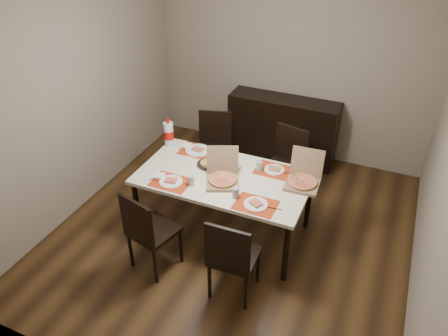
{
  "coord_description": "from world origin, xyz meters",
  "views": [
    {
      "loc": [
        1.41,
        -3.5,
        3.34
      ],
      "look_at": [
        -0.11,
        -0.02,
        0.85
      ],
      "focal_mm": 35.0,
      "sensor_mm": 36.0,
      "label": 1
    }
  ],
  "objects": [
    {
      "name": "chair_near_left",
      "position": [
        -0.56,
        -0.85,
        0.51
      ],
      "size": [
        0.51,
        0.51,
        0.93
      ],
      "color": "black",
      "rests_on": "ground"
    },
    {
      "name": "room_walls",
      "position": [
        0.0,
        0.43,
        1.73
      ],
      "size": [
        3.84,
        4.02,
        2.62
      ],
      "color": "gray",
      "rests_on": "ground"
    },
    {
      "name": "pizza_box_right",
      "position": [
        0.69,
        0.17,
        0.8
      ],
      "size": [
        0.35,
        0.38,
        0.33
      ],
      "color": "#7F6349",
      "rests_on": "dining_table"
    },
    {
      "name": "dining_table",
      "position": [
        -0.11,
        -0.02,
        0.68
      ],
      "size": [
        1.8,
        1.0,
        0.75
      ],
      "color": "beige",
      "rests_on": "ground"
    },
    {
      "name": "setting_far_left",
      "position": [
        -0.55,
        0.31,
        0.77
      ],
      "size": [
        0.46,
        0.3,
        0.11
      ],
      "color": "red",
      "rests_on": "dining_table"
    },
    {
      "name": "chair_far_left",
      "position": [
        -0.65,
        0.9,
        0.51
      ],
      "size": [
        0.52,
        0.52,
        0.93
      ],
      "color": "black",
      "rests_on": "ground"
    },
    {
      "name": "sideboard",
      "position": [
        0.0,
        1.78,
        0.45
      ],
      "size": [
        1.5,
        0.4,
        0.9
      ],
      "primitive_type": "cube",
      "color": "black",
      "rests_on": "ground"
    },
    {
      "name": "faina_plate",
      "position": [
        -0.34,
        0.11,
        0.76
      ],
      "size": [
        0.28,
        0.28,
        0.03
      ],
      "color": "black",
      "rests_on": "dining_table"
    },
    {
      "name": "setting_near_right",
      "position": [
        0.31,
        -0.34,
        0.77
      ],
      "size": [
        0.52,
        0.3,
        0.11
      ],
      "color": "red",
      "rests_on": "dining_table"
    },
    {
      "name": "napkin_loose",
      "position": [
        -0.15,
        -0.06,
        0.76
      ],
      "size": [
        0.16,
        0.16,
        0.02
      ],
      "primitive_type": "cube",
      "rotation": [
        0.0,
        0.0,
        0.8
      ],
      "color": "white",
      "rests_on": "dining_table"
    },
    {
      "name": "soda_bottle",
      "position": [
        -0.95,
        0.32,
        0.9
      ],
      "size": [
        0.12,
        0.12,
        0.35
      ],
      "color": "silver",
      "rests_on": "dining_table"
    },
    {
      "name": "setting_near_left",
      "position": [
        -0.52,
        -0.33,
        0.77
      ],
      "size": [
        0.48,
        0.3,
        0.11
      ],
      "color": "red",
      "rests_on": "dining_table"
    },
    {
      "name": "chair_near_right",
      "position": [
        0.33,
        -0.85,
        0.51
      ],
      "size": [
        0.43,
        0.43,
        0.93
      ],
      "color": "black",
      "rests_on": "ground"
    },
    {
      "name": "setting_far_right",
      "position": [
        0.3,
        0.27,
        0.77
      ],
      "size": [
        0.47,
        0.3,
        0.11
      ],
      "color": "red",
      "rests_on": "dining_table"
    },
    {
      "name": "chair_far_right",
      "position": [
        0.31,
        0.88,
        0.51
      ],
      "size": [
        0.5,
        0.5,
        0.93
      ],
      "color": "black",
      "rests_on": "ground"
    },
    {
      "name": "ground",
      "position": [
        0.0,
        0.0,
        -0.01
      ],
      "size": [
        3.8,
        4.0,
        0.02
      ],
      "primitive_type": "cube",
      "color": "#432B14",
      "rests_on": "ground"
    },
    {
      "name": "dip_bowl",
      "position": [
        -0.06,
        0.17,
        0.77
      ],
      "size": [
        0.15,
        0.15,
        0.03
      ],
      "primitive_type": "imported",
      "rotation": [
        0.0,
        0.0,
        0.16
      ],
      "color": "white",
      "rests_on": "dining_table"
    },
    {
      "name": "pizza_box_center",
      "position": [
        -0.08,
        -0.12,
        0.8
      ],
      "size": [
        0.45,
        0.47,
        0.33
      ],
      "color": "#7F6349",
      "rests_on": "dining_table"
    }
  ]
}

